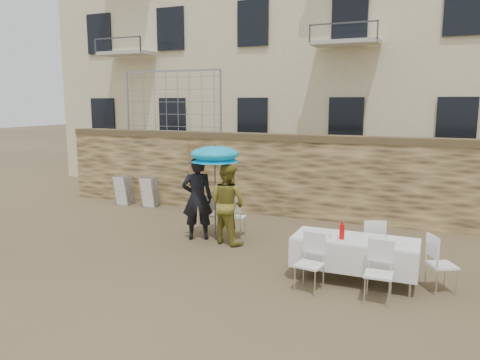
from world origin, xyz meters
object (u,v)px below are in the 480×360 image
at_px(soda_bottle, 342,232).
at_px(table_chair_back, 372,243).
at_px(table_chair_front_left, 309,263).
at_px(banquet_table, 355,241).
at_px(man_suit, 197,198).
at_px(chair_stack_left, 128,189).
at_px(couple_chair_left, 209,213).
at_px(couple_chair_right, 236,216).
at_px(woman_dress, 228,204).
at_px(umbrella, 215,157).
at_px(table_chair_side, 442,263).
at_px(chair_stack_right, 153,191).
at_px(table_chair_front_right, 379,273).

bearing_deg(soda_bottle, table_chair_back, 67.17).
height_order(soda_bottle, table_chair_front_left, soda_bottle).
bearing_deg(banquet_table, man_suit, 162.41).
bearing_deg(table_chair_front_left, man_suit, 158.04).
bearing_deg(chair_stack_left, banquet_table, -26.28).
relative_size(soda_bottle, chair_stack_left, 0.28).
distance_m(couple_chair_left, couple_chair_right, 0.70).
distance_m(woman_dress, chair_stack_left, 5.22).
distance_m(umbrella, table_chair_side, 5.07).
distance_m(couple_chair_right, soda_bottle, 3.41).
height_order(man_suit, couple_chair_left, man_suit).
xyz_separation_m(man_suit, chair_stack_right, (-2.89, 2.53, -0.49)).
bearing_deg(couple_chair_left, woman_dress, 130.46).
bearing_deg(table_chair_front_left, chair_stack_right, 153.21).
bearing_deg(chair_stack_left, couple_chair_left, -27.56).
xyz_separation_m(woman_dress, chair_stack_left, (-4.54, 2.53, -0.43)).
distance_m(woman_dress, umbrella, 1.07).
bearing_deg(umbrella, couple_chair_right, 56.31).
relative_size(banquet_table, soda_bottle, 8.08).
relative_size(man_suit, banquet_table, 0.90).
relative_size(banquet_table, table_chair_back, 2.19).
height_order(woman_dress, couple_chair_right, woman_dress).
bearing_deg(woman_dress, table_chair_front_right, 168.05).
relative_size(umbrella, table_chair_side, 2.10).
bearing_deg(table_chair_front_left, table_chair_side, 32.81).
distance_m(umbrella, table_chair_front_right, 4.55).
bearing_deg(chair_stack_left, table_chair_front_left, -32.83).
bearing_deg(woman_dress, chair_stack_left, -11.98).
distance_m(woman_dress, table_chair_front_left, 3.08).
distance_m(table_chair_front_left, table_chair_front_right, 1.10).
relative_size(couple_chair_right, table_chair_front_left, 1.00).
xyz_separation_m(woman_dress, table_chair_front_right, (3.47, -1.93, -0.41)).
relative_size(table_chair_back, chair_stack_right, 1.04).
distance_m(couple_chair_right, chair_stack_left, 4.91).
height_order(umbrella, table_chair_front_right, umbrella).
xyz_separation_m(couple_chair_left, table_chair_side, (5.12, -1.63, 0.00)).
distance_m(table_chair_front_left, chair_stack_left, 8.22).
bearing_deg(man_suit, couple_chair_left, -118.52).
distance_m(woman_dress, table_chair_front_right, 3.99).
xyz_separation_m(umbrella, table_chair_front_left, (2.72, -2.03, -1.42)).
bearing_deg(woman_dress, man_suit, 17.13).
bearing_deg(couple_chair_right, chair_stack_right, -33.45).
height_order(woman_dress, banquet_table, woman_dress).
bearing_deg(chair_stack_left, table_chair_back, -20.66).
relative_size(table_chair_front_left, chair_stack_left, 1.04).
xyz_separation_m(woman_dress, table_chair_front_left, (2.37, -1.93, -0.41)).
distance_m(soda_bottle, table_chair_front_left, 0.84).
bearing_deg(table_chair_side, couple_chair_left, 43.74).
bearing_deg(table_chair_back, umbrella, -25.66).
bearing_deg(chair_stack_right, chair_stack_left, 180.00).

